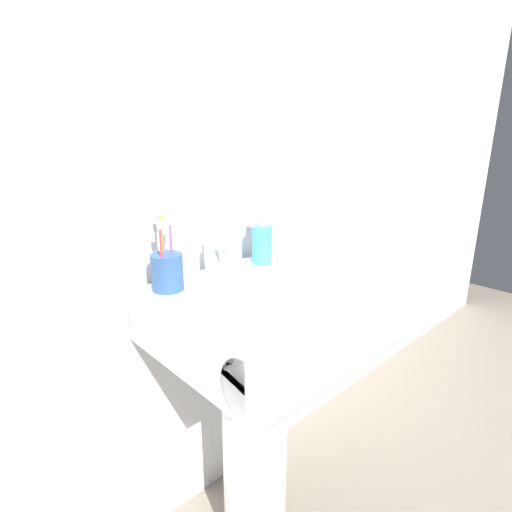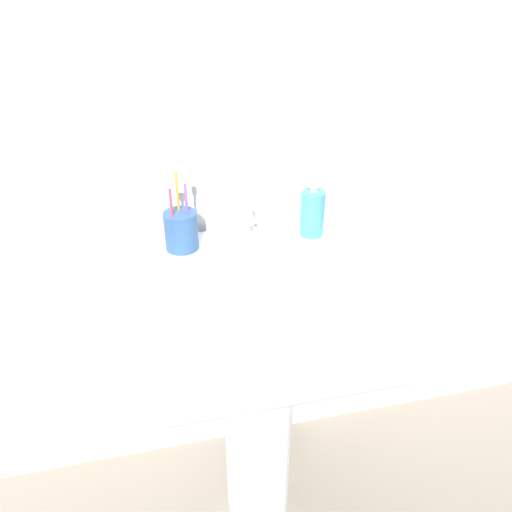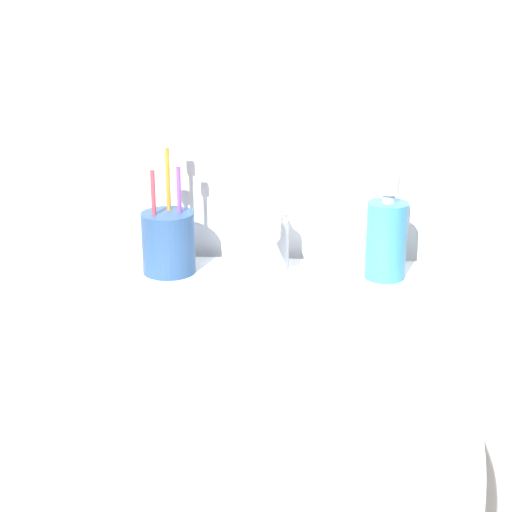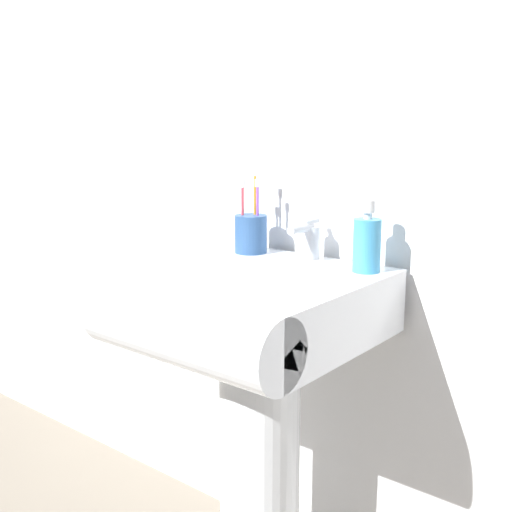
# 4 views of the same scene
# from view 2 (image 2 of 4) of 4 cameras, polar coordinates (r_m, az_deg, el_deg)

# --- Properties ---
(ground_plane) EXTENTS (6.00, 6.00, 0.00)m
(ground_plane) POSITION_cam_2_polar(r_m,az_deg,el_deg) (1.81, 0.25, -25.85)
(ground_plane) COLOR gray
(ground_plane) RESTS_ON ground
(wall_back) EXTENTS (5.00, 0.05, 2.40)m
(wall_back) POSITION_cam_2_polar(r_m,az_deg,el_deg) (1.31, -2.62, 17.16)
(wall_back) COLOR white
(wall_back) RESTS_ON ground
(sink_pedestal) EXTENTS (0.20, 0.20, 0.72)m
(sink_pedestal) POSITION_cam_2_polar(r_m,az_deg,el_deg) (1.52, 0.28, -18.43)
(sink_pedestal) COLOR white
(sink_pedestal) RESTS_ON ground
(sink_basin) EXTENTS (0.50, 0.56, 0.15)m
(sink_basin) POSITION_cam_2_polar(r_m,az_deg,el_deg) (1.18, 0.98, -6.68)
(sink_basin) COLOR white
(sink_basin) RESTS_ON sink_pedestal
(faucet) EXTENTS (0.04, 0.12, 0.10)m
(faucet) POSITION_cam_2_polar(r_m,az_deg,el_deg) (1.31, -1.23, 4.22)
(faucet) COLOR #B7B7BC
(faucet) RESTS_ON sink_basin
(toothbrush_cup) EXTENTS (0.09, 0.09, 0.22)m
(toothbrush_cup) POSITION_cam_2_polar(r_m,az_deg,el_deg) (1.28, -8.56, 3.00)
(toothbrush_cup) COLOR #2D5184
(toothbrush_cup) RESTS_ON sink_basin
(soap_bottle) EXTENTS (0.06, 0.06, 0.17)m
(soap_bottle) POSITION_cam_2_polar(r_m,az_deg,el_deg) (1.33, 6.47, 5.09)
(soap_bottle) COLOR #3F99CC
(soap_bottle) RESTS_ON sink_basin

